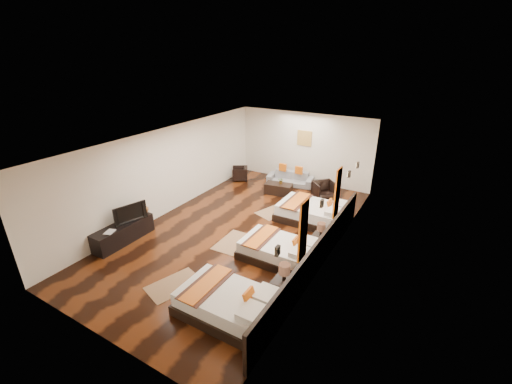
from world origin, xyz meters
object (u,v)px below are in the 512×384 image
Objects in this scene: armchair_right at (324,191)px; table_plant at (281,181)px; bed_near at (230,304)px; nightstand_b at (320,241)px; coffee_table at (278,189)px; tv at (129,212)px; tv_console at (124,233)px; bed_mid at (280,250)px; nightstand_a at (284,287)px; book at (106,232)px; sofa at (290,179)px; armchair_left at (240,174)px; figurine at (143,208)px; bed_far at (314,213)px.

armchair_right reaches higher than table_plant.
bed_near is 2.54× the size of nightstand_b.
coffee_table is 0.33m from table_plant.
coffee_table is (2.20, 4.98, -0.62)m from tv.
tv_console is 0.60m from tv.
bed_mid reaches higher than armchair_right.
nightstand_a is at bearing 51.76° from bed_near.
sofa is at bearing 71.66° from book.
coffee_table is (2.03, -0.48, -0.08)m from armchair_left.
bed_near is 8.65× the size of table_plant.
nightstand_b is at bearing 17.34° from figurine.
book is (0.00, -0.52, 0.29)m from tv_console.
bed_near reaches higher than armchair_left.
tv is at bearing -33.31° from armchair_left.
bed_mid is 5.22m from sofa.
book is at bearing -155.04° from bed_mid.
coffee_table is (-1.94, 6.08, -0.07)m from bed_near.
table_plant is at bearing 106.97° from bed_near.
figurine is 0.50× the size of armchair_left.
armchair_left is (-3.97, 4.27, 0.02)m from bed_mid.
tv is at bearing -164.02° from bed_mid.
coffee_table is (-2.69, 5.13, -0.12)m from nightstand_a.
nightstand_b is at bearing 30.00° from book.
bed_mid is 3.19× the size of armchair_left.
figurine is at bearing 158.62° from bed_near.
tv reaches higher than table_plant.
tv is at bearing -84.75° from figurine.
nightstand_a is (0.75, -3.74, 0.03)m from bed_far.
bed_near is at bearing -11.45° from tv_console.
sofa is at bearing 113.55° from nightstand_a.
bed_mid is 4.27m from figurine.
bed_mid is 4.26m from coffee_table.
book is 1.32m from figurine.
tv_console is at bearing -175.43° from tv.
tv is (0.05, 0.25, 0.55)m from tv_console.
nightstand_a is (0.75, -1.34, 0.06)m from bed_mid.
bed_far reaches higher than bed_near.
tv is at bearing -113.86° from coffee_table.
nightstand_b reaches higher than tv_console.
bed_mid is at bearing -62.87° from coffee_table.
tv is 0.81m from book.
book is 6.24m from table_plant.
tv is 3.17× the size of book.
nightstand_a is at bearing 7.11° from book.
book is 7.26m from armchair_right.
bed_mid is at bearing -77.80° from sofa.
book is at bearing -90.00° from tv_console.
sofa is (2.25, 6.28, -0.01)m from tv_console.
bed_near reaches higher than sofa.
sofa is 2.90× the size of armchair_left.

